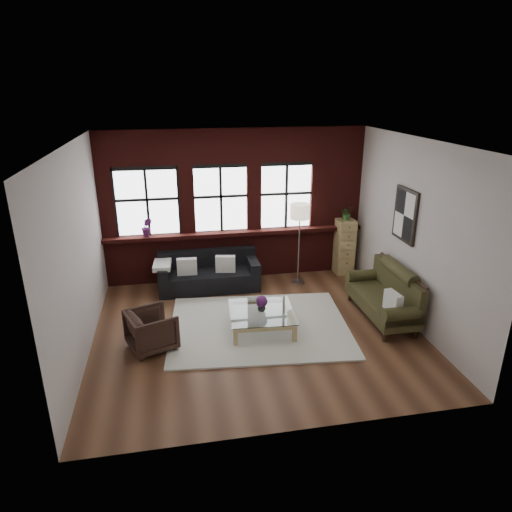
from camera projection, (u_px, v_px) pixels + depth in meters
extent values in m
plane|color=#4E2E1C|center=(257.00, 330.00, 7.92)|extent=(5.50, 5.50, 0.00)
plane|color=white|center=(257.00, 142.00, 6.79)|extent=(5.50, 5.50, 0.00)
plane|color=beige|center=(235.00, 205.00, 9.66)|extent=(5.50, 0.00, 5.50)
plane|color=beige|center=(299.00, 315.00, 5.06)|extent=(5.50, 0.00, 5.50)
plane|color=beige|center=(78.00, 254.00, 6.88)|extent=(0.00, 5.00, 5.00)
plane|color=beige|center=(414.00, 234.00, 7.83)|extent=(0.00, 5.00, 5.00)
cube|color=#491311|center=(236.00, 233.00, 9.72)|extent=(5.50, 0.30, 0.08)
cube|color=beige|center=(259.00, 326.00, 8.02)|extent=(3.30, 2.71, 0.03)
cube|color=silver|center=(187.00, 267.00, 9.19)|extent=(0.40, 0.15, 0.34)
cube|color=silver|center=(225.00, 264.00, 9.32)|extent=(0.42, 0.21, 0.34)
cube|color=silver|center=(393.00, 302.00, 7.61)|extent=(0.18, 0.39, 0.34)
imported|color=black|center=(152.00, 330.00, 7.28)|extent=(0.92, 0.91, 0.65)
imported|color=#B2B2B2|center=(262.00, 307.00, 7.79)|extent=(0.14, 0.14, 0.15)
sphere|color=#5B2160|center=(262.00, 301.00, 7.75)|extent=(0.20, 0.20, 0.20)
cube|color=tan|center=(344.00, 247.00, 10.12)|extent=(0.38, 0.38, 1.24)
imported|color=#2D5923|center=(347.00, 213.00, 9.85)|extent=(0.32, 0.29, 0.31)
imported|color=#5B2160|center=(147.00, 227.00, 9.29)|extent=(0.23, 0.19, 0.40)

